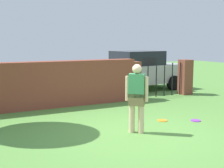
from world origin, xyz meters
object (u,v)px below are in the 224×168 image
object	(u,v)px
person	(137,95)
frisbee_orange	(162,121)
car	(137,71)
frisbee_purple	(196,121)

from	to	relation	value
person	frisbee_orange	distance (m)	1.61
person	frisbee_orange	xyz separation A→B (m)	(1.19, 0.60, -0.89)
car	frisbee_orange	bearing A→B (deg)	58.49
car	frisbee_orange	xyz separation A→B (m)	(-2.12, -4.77, -0.85)
frisbee_orange	frisbee_purple	world-z (taller)	same
person	frisbee_purple	size ratio (longest dim) A/B	6.00
car	person	bearing A→B (deg)	50.80
car	frisbee_purple	size ratio (longest dim) A/B	16.25
person	frisbee_purple	world-z (taller)	person
frisbee_purple	person	bearing A→B (deg)	-174.49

